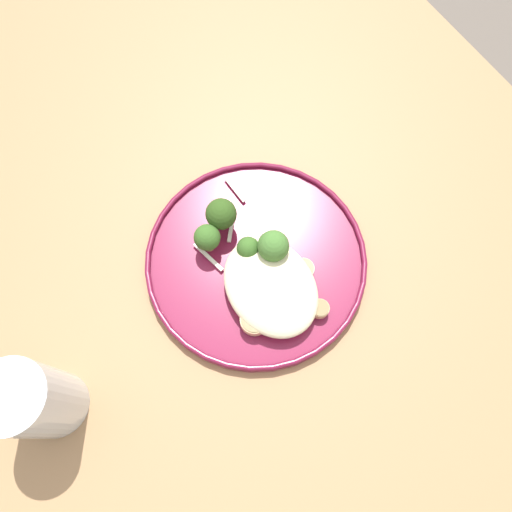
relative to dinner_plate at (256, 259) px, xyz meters
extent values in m
plane|color=#665B51|center=(0.01, -0.01, -0.75)|extent=(6.00, 6.00, 0.00)
cube|color=#9E754C|center=(0.01, -0.01, -0.03)|extent=(1.40, 1.00, 0.04)
cube|color=olive|center=(-0.63, 0.43, -0.40)|extent=(0.06, 0.06, 0.70)
cylinder|color=maroon|center=(0.00, 0.00, 0.00)|extent=(0.29, 0.29, 0.01)
torus|color=maroon|center=(0.00, 0.00, 0.01)|extent=(0.29, 0.29, 0.01)
ellipsoid|color=beige|center=(0.05, 0.00, 0.02)|extent=(0.14, 0.11, 0.04)
cylinder|color=#E5C689|center=(0.05, -0.01, 0.01)|extent=(0.03, 0.03, 0.01)
cylinder|color=#958159|center=(0.05, -0.01, 0.02)|extent=(0.03, 0.03, 0.00)
cylinder|color=beige|center=(0.04, 0.01, 0.01)|extent=(0.02, 0.02, 0.01)
cylinder|color=#988766|center=(0.04, 0.01, 0.02)|extent=(0.02, 0.02, 0.00)
cylinder|color=beige|center=(0.05, 0.04, 0.01)|extent=(0.03, 0.03, 0.01)
cylinder|color=#988766|center=(0.05, 0.04, 0.02)|extent=(0.03, 0.03, 0.00)
cylinder|color=#DBB77A|center=(0.01, 0.02, 0.01)|extent=(0.02, 0.02, 0.02)
cylinder|color=#8E774F|center=(0.01, 0.02, 0.02)|extent=(0.02, 0.02, 0.00)
cylinder|color=beige|center=(0.07, -0.02, 0.01)|extent=(0.03, 0.03, 0.02)
cylinder|color=#988766|center=(0.07, -0.02, 0.02)|extent=(0.03, 0.03, 0.00)
cylinder|color=#DBB77A|center=(0.10, 0.03, 0.01)|extent=(0.02, 0.02, 0.01)
cylinder|color=#8E774F|center=(0.10, 0.03, 0.02)|extent=(0.02, 0.02, 0.00)
cylinder|color=#E5C689|center=(0.07, -0.04, 0.01)|extent=(0.04, 0.04, 0.02)
cylinder|color=#958159|center=(0.07, -0.04, 0.02)|extent=(0.03, 0.03, 0.00)
cylinder|color=#89A356|center=(-0.06, -0.01, 0.01)|extent=(0.01, 0.01, 0.02)
sphere|color=#2D4C19|center=(-0.06, -0.01, 0.04)|extent=(0.04, 0.04, 0.04)
cylinder|color=#89A356|center=(-0.01, -0.01, 0.01)|extent=(0.01, 0.01, 0.02)
sphere|color=#386023|center=(-0.01, -0.01, 0.03)|extent=(0.03, 0.03, 0.03)
cylinder|color=#89A356|center=(-0.05, -0.04, 0.01)|extent=(0.02, 0.02, 0.02)
sphere|color=#386023|center=(-0.05, -0.04, 0.03)|extent=(0.03, 0.03, 0.03)
cylinder|color=#89A356|center=(0.01, 0.02, 0.01)|extent=(0.02, 0.02, 0.03)
sphere|color=#42702D|center=(0.01, 0.02, 0.04)|extent=(0.04, 0.04, 0.04)
cube|color=silver|center=(-0.03, -0.05, 0.01)|extent=(0.05, 0.02, 0.00)
cube|color=silver|center=(-0.05, -0.01, 0.01)|extent=(0.04, 0.03, 0.00)
cube|color=silver|center=(-0.10, 0.03, 0.01)|extent=(0.05, 0.01, 0.00)
cylinder|color=silver|center=(0.04, -0.30, 0.05)|extent=(0.08, 0.08, 0.12)
cylinder|color=#936028|center=(0.04, -0.30, 0.03)|extent=(0.07, 0.07, 0.08)
camera|label=1|loc=(0.19, -0.11, 0.57)|focal=32.68mm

